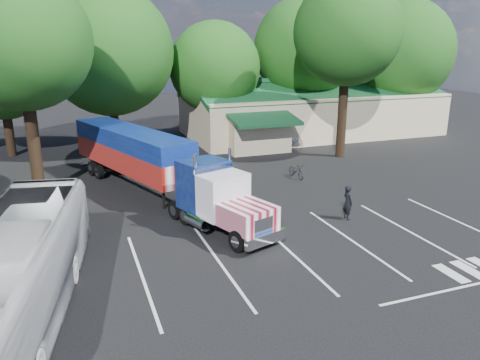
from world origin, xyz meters
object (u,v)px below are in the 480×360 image
object	(u,v)px
semi_truck	(150,160)
silver_sedan	(273,138)
bicycle	(296,170)
woman	(348,202)
tour_bus	(14,275)

from	to	relation	value
semi_truck	silver_sedan	distance (m)	15.87
semi_truck	bicycle	xyz separation A→B (m)	(9.76, 0.50, -1.66)
bicycle	silver_sedan	bearing A→B (deg)	73.40
woman	bicycle	distance (m)	7.79
bicycle	tour_bus	size ratio (longest dim) A/B	0.16
tour_bus	bicycle	bearing A→B (deg)	47.24
silver_sedan	woman	bearing A→B (deg)	-173.56
semi_truck	silver_sedan	size ratio (longest dim) A/B	3.98
semi_truck	bicycle	size ratio (longest dim) A/B	9.39
bicycle	silver_sedan	distance (m)	9.79
tour_bus	woman	bearing A→B (deg)	26.38
bicycle	semi_truck	bearing A→B (deg)	-178.88
bicycle	tour_bus	distance (m)	20.12
woman	bicycle	world-z (taller)	woman
tour_bus	silver_sedan	xyz separation A→B (m)	(18.60, 21.46, -0.97)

